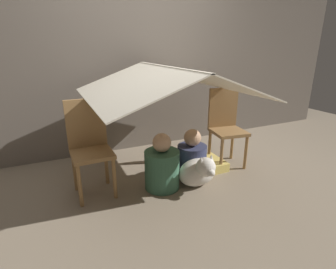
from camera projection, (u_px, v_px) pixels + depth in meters
The scene contains 9 objects.
ground_plane at pixel (176, 186), 2.71m from camera, with size 8.80×8.80×0.00m, color gray.
wall_back at pixel (134, 56), 3.39m from camera, with size 7.00×0.05×2.50m.
chair_left at pixel (90, 144), 2.47m from camera, with size 0.38×0.38×0.91m.
chair_right at pixel (226, 124), 3.10m from camera, with size 0.42×0.42×0.91m.
sheet_canopy at pixel (168, 81), 2.55m from camera, with size 1.57×1.52×0.29m.
person_front at pixel (162, 167), 2.62m from camera, with size 0.35×0.35×0.58m.
person_second at pixel (192, 158), 2.86m from camera, with size 0.32×0.32×0.54m.
dog at pixel (199, 171), 2.65m from camera, with size 0.41×0.42×0.39m.
floor_cushion at pixel (203, 165), 3.07m from camera, with size 0.48×0.38×0.10m.
Camera 1 is at (-1.09, -2.14, 1.38)m, focal length 28.00 mm.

